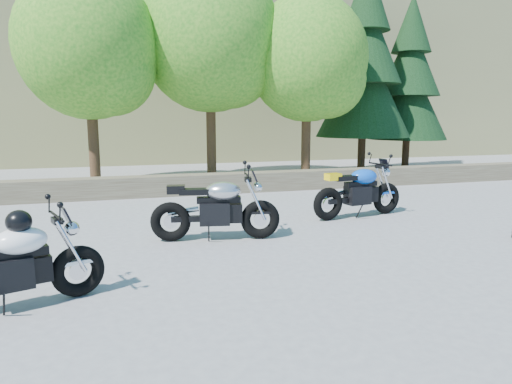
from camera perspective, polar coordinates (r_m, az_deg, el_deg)
ground at (r=6.46m, az=0.88°, el=-8.05°), size 90.00×90.00×0.00m
stone_wall at (r=11.65m, az=-7.37°, el=0.98°), size 22.00×0.55×0.50m
hillside at (r=34.67m, az=-8.99°, el=18.50°), size 80.00×30.00×15.00m
tree_decid_left at (r=13.13m, az=-19.75°, el=16.28°), size 3.67×3.67×5.62m
tree_decid_mid at (r=13.85m, az=-5.30°, el=18.07°), size 4.08×4.08×6.24m
tree_decid_right at (r=14.06m, az=6.95°, el=15.69°), size 3.54×3.54×5.41m
conifer_near at (r=16.32m, az=13.43°, el=15.26°), size 3.17×3.17×7.06m
conifer_far at (r=17.96m, az=18.64°, el=13.15°), size 2.82×2.82×6.27m
silver_bike at (r=7.21m, az=-4.94°, el=-2.13°), size 2.04×0.67×1.03m
white_bike at (r=5.20m, az=-28.46°, el=-7.78°), size 1.79×0.79×1.02m
blue_bike at (r=9.09m, az=12.75°, el=0.06°), size 2.04×0.65×1.03m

